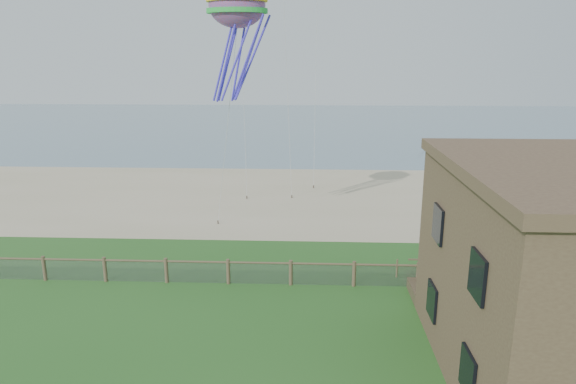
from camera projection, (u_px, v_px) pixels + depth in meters
The scene contains 6 objects.
ground at pixel (284, 355), 18.76m from camera, with size 160.00×160.00×0.00m, color #275A1E.
sand_beach at pixel (299, 197), 40.01m from camera, with size 72.00×20.00×0.02m, color tan.
ocean at pixel (305, 125), 82.51m from camera, with size 160.00×68.00×0.02m, color slate.
chainlink_fence at pixel (291, 274), 24.42m from camera, with size 36.20×0.20×1.25m, color brown, non-canonical shape.
picnic_table at pixel (474, 307), 21.67m from camera, with size 1.59×1.20×0.67m, color brown, non-canonical shape.
octopus_kite at pixel (238, 40), 27.57m from camera, with size 3.29×2.32×6.78m, color red, non-canonical shape.
Camera 1 is at (0.86, -16.59, 10.58)m, focal length 32.00 mm.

